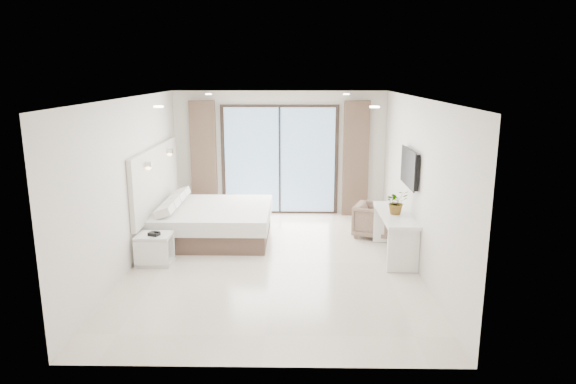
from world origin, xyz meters
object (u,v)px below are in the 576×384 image
nightstand (155,249)px  console_desk (395,225)px  bed (212,222)px  armchair (374,219)px

nightstand → console_desk: (4.00, 0.43, 0.31)m
console_desk → nightstand: bearing=-173.9°
bed → nightstand: (-0.73, -1.39, -0.06)m
bed → nightstand: bearing=-117.7°
console_desk → bed: bearing=163.6°
bed → nightstand: bed is taller
console_desk → armchair: (-0.19, 1.10, -0.21)m
bed → armchair: bed is taller
nightstand → console_desk: 4.03m
bed → armchair: bearing=2.6°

